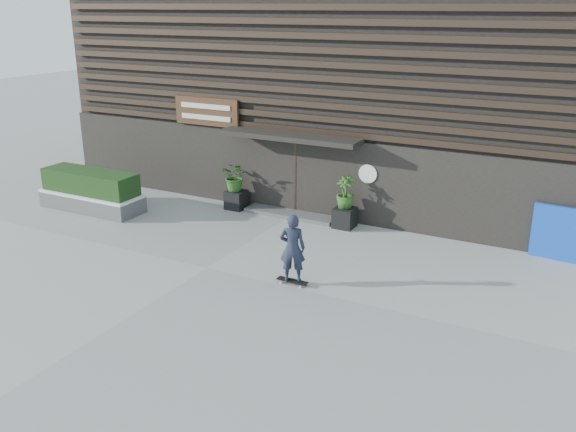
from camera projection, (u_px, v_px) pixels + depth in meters
The scene contains 12 objects.
ground at pixel (207, 268), 15.55m from camera, with size 80.00×80.00×0.00m, color #A09D98.
entrance_step at pixel (291, 214), 19.37m from camera, with size 3.00×0.80×0.12m, color #4D4C4A.
planter_pot_left at pixel (236, 200), 19.96m from camera, with size 0.60×0.60×0.60m, color black.
bamboo_left at pixel (236, 177), 19.71m from camera, with size 0.86×0.75×0.96m, color #2D591E.
planter_pot_right at pixel (345, 218), 18.29m from camera, with size 0.60×0.60×0.60m, color black.
bamboo_right at pixel (345, 193), 18.03m from camera, with size 0.54×0.54×0.96m, color #2D591E.
raised_bed at pixel (92, 202), 19.92m from camera, with size 3.50×1.20×0.50m, color #4E4E4B.
snow_layer at pixel (92, 193), 19.82m from camera, with size 3.50×1.20×0.08m, color white.
hedge at pixel (90, 182), 19.70m from camera, with size 3.30×1.00×0.70m, color #183312.
blue_tarp at pixel (563, 234), 15.79m from camera, with size 1.54×0.12×1.45m, color #0D3DB5.
building at pixel (359, 71), 22.57m from camera, with size 18.00×11.00×8.00m.
skateboarder at pixel (292, 248), 14.37m from camera, with size 0.78×0.60×1.75m.
Camera 1 is at (8.46, -11.66, 6.33)m, focal length 38.41 mm.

